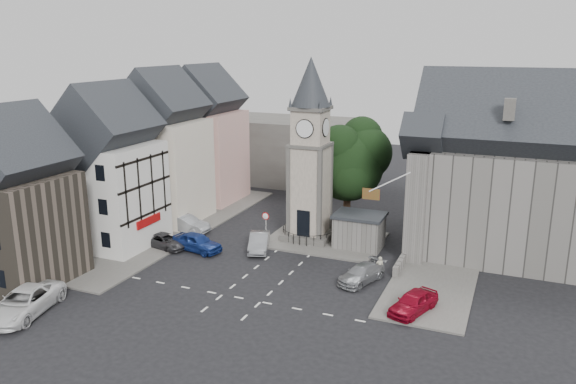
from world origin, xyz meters
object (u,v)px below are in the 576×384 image
at_px(clock_tower, 310,151).
at_px(car_west_blue, 197,242).
at_px(stone_shelter, 359,231).
at_px(car_east_red, 413,302).
at_px(pedestrian, 380,266).

height_order(clock_tower, car_west_blue, clock_tower).
bearing_deg(stone_shelter, car_east_red, -57.46).
bearing_deg(car_west_blue, pedestrian, -76.57).
relative_size(stone_shelter, car_west_blue, 0.93).
distance_m(clock_tower, car_east_red, 17.54).
distance_m(clock_tower, stone_shelter, 8.15).
relative_size(car_west_blue, pedestrian, 2.85).
bearing_deg(pedestrian, clock_tower, -61.19).
xyz_separation_m(clock_tower, car_east_red, (11.50, -10.99, -7.38)).
distance_m(clock_tower, car_west_blue, 12.61).
bearing_deg(pedestrian, car_east_red, 100.63).
relative_size(clock_tower, car_east_red, 3.76).
xyz_separation_m(stone_shelter, car_west_blue, (-12.59, -6.19, -0.76)).
relative_size(stone_shelter, car_east_red, 0.99).
bearing_deg(car_east_red, car_west_blue, -172.41).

